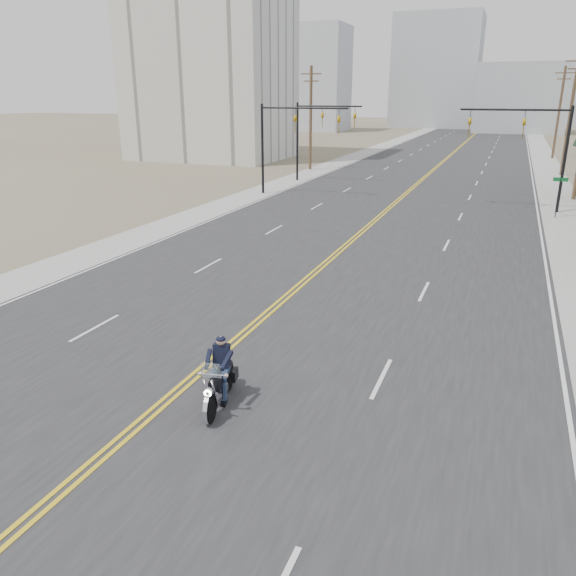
# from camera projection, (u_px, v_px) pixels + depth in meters

# --- Properties ---
(ground_plane) EXTENTS (400.00, 400.00, 0.00)m
(ground_plane) POSITION_uv_depth(u_px,v_px,m) (150.00, 415.00, 14.10)
(ground_plane) COLOR #776D56
(ground_plane) RESTS_ON ground
(road) EXTENTS (20.00, 200.00, 0.01)m
(road) POSITION_uv_depth(u_px,v_px,m) (451.00, 155.00, 75.74)
(road) COLOR #303033
(road) RESTS_ON ground
(sidewalk_left) EXTENTS (3.00, 200.00, 0.01)m
(sidewalk_left) POSITION_uv_depth(u_px,v_px,m) (368.00, 152.00, 79.70)
(sidewalk_left) COLOR #A5A5A0
(sidewalk_left) RESTS_ON ground
(sidewalk_right) EXTENTS (3.00, 200.00, 0.01)m
(sidewalk_right) POSITION_uv_depth(u_px,v_px,m) (544.00, 158.00, 71.77)
(sidewalk_right) COLOR #A5A5A0
(sidewalk_right) RESTS_ON ground
(traffic_mast_left) EXTENTS (7.10, 0.26, 7.00)m
(traffic_mast_left) POSITION_uv_depth(u_px,v_px,m) (286.00, 132.00, 43.76)
(traffic_mast_left) COLOR black
(traffic_mast_left) RESTS_ON ground
(traffic_mast_right) EXTENTS (7.10, 0.26, 7.00)m
(traffic_mast_right) POSITION_uv_depth(u_px,v_px,m) (535.00, 137.00, 37.58)
(traffic_mast_right) COLOR black
(traffic_mast_right) RESTS_ON ground
(traffic_mast_far) EXTENTS (6.10, 0.26, 7.00)m
(traffic_mast_far) POSITION_uv_depth(u_px,v_px,m) (315.00, 127.00, 50.94)
(traffic_mast_far) COLOR black
(traffic_mast_far) RESTS_ON ground
(street_sign) EXTENTS (0.90, 0.06, 2.62)m
(street_sign) POSITION_uv_depth(u_px,v_px,m) (559.00, 190.00, 36.21)
(street_sign) COLOR black
(street_sign) RESTS_ON ground
(utility_pole_d) EXTENTS (2.20, 0.30, 11.50)m
(utility_pole_d) POSITION_uv_depth(u_px,v_px,m) (570.00, 113.00, 54.51)
(utility_pole_d) COLOR brown
(utility_pole_d) RESTS_ON ground
(utility_pole_e) EXTENTS (2.20, 0.30, 11.00)m
(utility_pole_e) POSITION_uv_depth(u_px,v_px,m) (559.00, 111.00, 69.57)
(utility_pole_e) COLOR brown
(utility_pole_e) RESTS_ON ground
(utility_pole_left) EXTENTS (2.20, 0.30, 10.50)m
(utility_pole_left) POSITION_uv_depth(u_px,v_px,m) (311.00, 117.00, 58.89)
(utility_pole_left) COLOR brown
(utility_pole_left) RESTS_ON ground
(apartment_block) EXTENTS (18.00, 14.00, 30.00)m
(apartment_block) POSITION_uv_depth(u_px,v_px,m) (209.00, 30.00, 67.29)
(apartment_block) COLOR silver
(apartment_block) RESTS_ON ground
(haze_bldg_a) EXTENTS (14.00, 12.00, 22.00)m
(haze_bldg_a) POSITION_uv_depth(u_px,v_px,m) (314.00, 79.00, 123.84)
(haze_bldg_a) COLOR #B7BCC6
(haze_bldg_a) RESTS_ON ground
(haze_bldg_b) EXTENTS (18.00, 14.00, 14.00)m
(haze_bldg_b) POSITION_uv_depth(u_px,v_px,m) (521.00, 98.00, 119.14)
(haze_bldg_b) COLOR #ADB2B7
(haze_bldg_b) RESTS_ON ground
(haze_bldg_d) EXTENTS (20.00, 15.00, 26.00)m
(haze_bldg_d) POSITION_uv_depth(u_px,v_px,m) (436.00, 72.00, 137.28)
(haze_bldg_d) COLOR #ADB2B7
(haze_bldg_d) RESTS_ON ground
(haze_bldg_f) EXTENTS (12.00, 12.00, 16.00)m
(haze_bldg_f) POSITION_uv_depth(u_px,v_px,m) (278.00, 94.00, 143.19)
(haze_bldg_f) COLOR #ADB2B7
(haze_bldg_f) RESTS_ON ground
(motorcyclist) EXTENTS (1.44, 2.46, 1.80)m
(motorcyclist) POSITION_uv_depth(u_px,v_px,m) (219.00, 374.00, 14.29)
(motorcyclist) COLOR black
(motorcyclist) RESTS_ON ground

